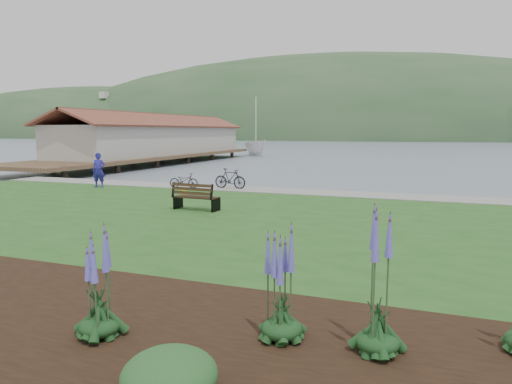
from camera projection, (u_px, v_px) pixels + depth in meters
ground at (209, 222)px, 17.77m from camera, size 600.00×600.00×0.00m
lawn at (183, 227)px, 15.89m from camera, size 34.00×20.00×0.40m
shoreline_path at (267, 190)px, 24.11m from camera, size 34.00×2.20×0.03m
garden_bed at (106, 319)px, 7.57m from camera, size 24.00×4.40×0.04m
far_hillside at (463, 140)px, 168.45m from camera, size 580.00×80.00×38.00m
pier_pavilion at (157, 139)px, 49.92m from camera, size 8.00×36.00×5.40m
park_bench at (195, 196)px, 18.02m from camera, size 1.87×0.87×1.13m
person at (99, 167)px, 25.21m from camera, size 0.98×0.83×2.27m
bicycle_a at (184, 180)px, 25.07m from camera, size 0.84×1.68×0.84m
bicycle_b at (230, 179)px, 24.75m from camera, size 0.59×1.84×1.10m
sailboat at (256, 156)px, 64.96m from camera, size 14.25×14.26×26.35m
pannier at (183, 192)px, 22.37m from camera, size 0.16×0.25×0.27m
echium_0 at (98, 288)px, 6.83m from camera, size 0.62×0.62×1.79m
echium_1 at (282, 288)px, 6.73m from camera, size 0.62×0.62×1.86m
echium_2 at (379, 294)px, 6.31m from camera, size 0.62×0.62×2.21m
shrub_1 at (169, 375)px, 5.27m from camera, size 1.13×1.13×0.57m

